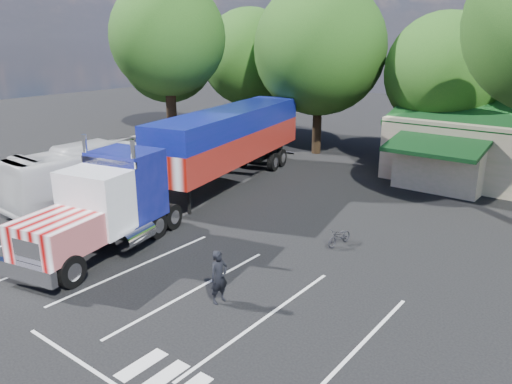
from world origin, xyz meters
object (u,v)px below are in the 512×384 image
Objects in this scene: semi_truck at (205,150)px; tour_bus at (109,170)px; bicycle at (340,237)px; woman at (219,277)px.

semi_truck reaches higher than tour_bus.
semi_truck is at bearing 178.06° from bicycle.
bicycle is (9.62, -1.64, -2.35)m from semi_truck.
semi_truck reaches higher than bicycle.
bicycle is 14.09m from tour_bus.
tour_bus reaches higher than woman.
bicycle is 0.13× the size of tour_bus.
tour_bus is (-13.00, 5.11, 0.67)m from woman.
woman is 7.08m from bicycle.
woman reaches higher than bicycle.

